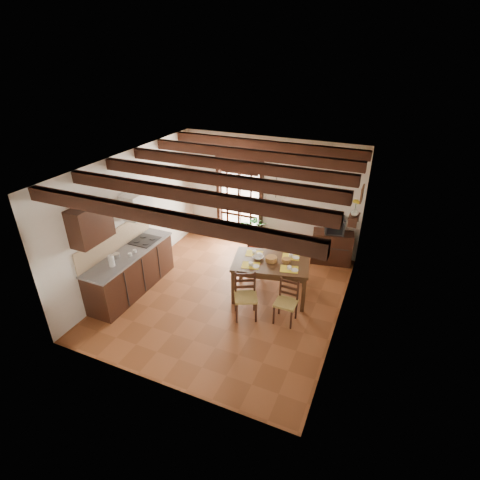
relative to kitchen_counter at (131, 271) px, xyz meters
The scene contains 25 objects.
ground_plane 2.10m from the kitchen_counter, 17.06° to the left, with size 5.00×5.00×0.00m, color brown.
room_shell 2.45m from the kitchen_counter, 17.06° to the left, with size 4.52×5.02×2.81m.
ceiling_beams 3.02m from the kitchen_counter, 17.06° to the left, with size 4.50×4.34×0.20m.
french_door 3.33m from the kitchen_counter, 69.23° to the left, with size 1.26×0.11×2.32m.
kitchen_counter is the anchor object (origin of this frame).
upper_cabinet 1.55m from the kitchen_counter, 99.72° to the right, with size 0.35×0.80×0.70m, color black.
range_hood 1.38m from the kitchen_counter, 99.79° to the left, with size 0.38×0.60×0.54m.
counter_items 0.49m from the kitchen_counter, 89.91° to the left, with size 0.50×1.43×0.25m.
dining_table 2.93m from the kitchen_counter, 19.71° to the left, with size 1.69×1.29×0.82m.
chair_near_left 2.55m from the kitchen_counter, ahead, with size 0.56×0.55×0.92m.
chair_near_right 3.31m from the kitchen_counter, ahead, with size 0.40×0.38×0.85m.
chair_far_left 2.76m from the kitchen_counter, 36.97° to the left, with size 0.40×0.38×0.84m.
chair_far_right 3.46m from the kitchen_counter, 31.82° to the left, with size 0.41×0.39×0.88m.
table_setting 2.95m from the kitchen_counter, 19.71° to the left, with size 1.10×0.74×0.10m.
table_bowl 2.68m from the kitchen_counter, 21.56° to the left, with size 0.22×0.22×0.05m, color white.
sideboard 4.61m from the kitchen_counter, 37.77° to the left, with size 0.93×0.42×0.79m, color black.
crt_tv 4.64m from the kitchen_counter, 37.71° to the left, with size 0.51×0.49×0.37m.
fuse_box 4.80m from the kitchen_counter, 41.72° to the left, with size 0.25×0.03×0.32m, color white.
plant_pot 3.27m from the kitchen_counter, 58.53° to the left, with size 0.36×0.36×0.22m, color maroon.
potted_plant 3.25m from the kitchen_counter, 58.53° to the left, with size 1.69×1.45×1.89m, color #144C19.
wall_shelf 4.76m from the kitchen_counter, 28.25° to the left, with size 0.20×0.42×0.20m.
shelf_vase 4.80m from the kitchen_counter, 28.25° to the left, with size 0.15×0.15×0.15m, color #B2BFB2.
shelf_flowers 4.85m from the kitchen_counter, 28.25° to the left, with size 0.14×0.14×0.36m.
framed_picture 4.98m from the kitchen_counter, 27.77° to the left, with size 0.03×0.32×0.32m.
pendant_lamp 3.36m from the kitchen_counter, 21.53° to the left, with size 0.36×0.36×0.84m.
Camera 1 is at (2.77, -5.77, 4.72)m, focal length 28.00 mm.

